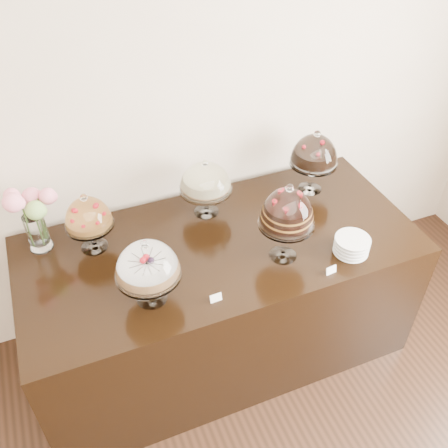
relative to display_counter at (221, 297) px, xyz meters
name	(u,v)px	position (x,y,z in m)	size (l,w,h in m)	color
wall_back	(137,109)	(-0.26, 0.55, 1.05)	(5.00, 0.04, 3.00)	beige
display_counter	(221,297)	(0.00, 0.00, 0.00)	(2.20, 1.00, 0.90)	black
cake_stand_sugar_sponge	(147,264)	(-0.46, -0.24, 0.69)	(0.31, 0.31, 0.38)	white
cake_stand_choco_layer	(287,211)	(0.27, -0.21, 0.76)	(0.29, 0.29, 0.47)	white
cake_stand_cheesecake	(206,180)	(0.03, 0.29, 0.68)	(0.31, 0.31, 0.36)	white
cake_stand_dark_choco	(315,153)	(0.71, 0.26, 0.72)	(0.29, 0.29, 0.41)	white
cake_stand_fruit_tart	(88,216)	(-0.65, 0.23, 0.67)	(0.26, 0.26, 0.36)	white
flower_vase	(32,213)	(-0.91, 0.34, 0.69)	(0.26, 0.22, 0.41)	white
plate_stack	(352,245)	(0.62, -0.33, 0.50)	(0.18, 0.18, 0.09)	silver
price_card_left	(216,298)	(-0.17, -0.38, 0.47)	(0.06, 0.01, 0.04)	white
price_card_right	(331,270)	(0.44, -0.42, 0.47)	(0.06, 0.01, 0.04)	white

